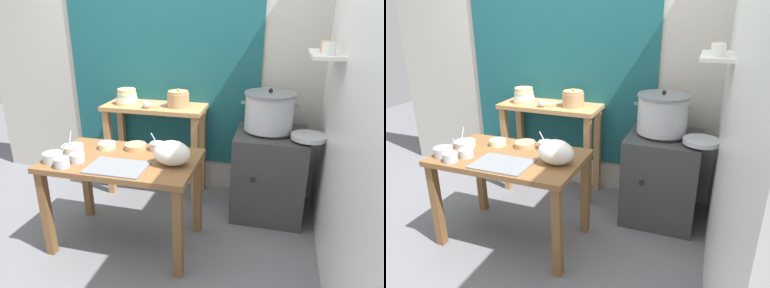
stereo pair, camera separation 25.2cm
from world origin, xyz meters
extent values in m
plane|color=slate|center=(0.00, 0.00, 0.00)|extent=(9.00, 9.00, 0.00)
cube|color=#B2ADA3|center=(0.10, 1.10, 1.30)|extent=(4.40, 0.10, 2.60)
cube|color=#195156|center=(-0.15, 1.04, 1.35)|extent=(1.90, 0.02, 2.10)
cube|color=white|center=(1.40, 0.20, 1.30)|extent=(0.10, 3.20, 2.60)
cube|color=silver|center=(1.25, 0.40, 1.45)|extent=(0.20, 0.56, 0.02)
cylinder|color=silver|center=(1.25, 0.24, 1.50)|extent=(0.09, 0.09, 0.08)
cylinder|color=tan|center=(1.25, 0.40, 1.50)|extent=(0.08, 0.08, 0.08)
cube|color=brown|center=(-0.10, -0.03, 0.70)|extent=(1.10, 0.66, 0.04)
cube|color=brown|center=(-0.60, -0.31, 0.34)|extent=(0.06, 0.06, 0.68)
cube|color=brown|center=(0.40, -0.31, 0.34)|extent=(0.06, 0.06, 0.68)
cube|color=brown|center=(-0.60, 0.25, 0.34)|extent=(0.06, 0.06, 0.68)
cube|color=brown|center=(0.40, 0.25, 0.34)|extent=(0.06, 0.06, 0.68)
cube|color=#B27F4C|center=(-0.16, 0.83, 0.88)|extent=(0.96, 0.40, 0.04)
cube|color=#B27F4C|center=(-0.59, 0.68, 0.43)|extent=(0.06, 0.06, 0.86)
cube|color=#B27F4C|center=(0.27, 0.68, 0.43)|extent=(0.06, 0.06, 0.86)
cube|color=#B27F4C|center=(-0.59, 0.98, 0.43)|extent=(0.06, 0.06, 0.86)
cube|color=#B27F4C|center=(0.27, 0.98, 0.43)|extent=(0.06, 0.06, 0.86)
cube|color=#383838|center=(0.94, 0.70, 0.38)|extent=(0.60, 0.60, 0.76)
cylinder|color=black|center=(0.94, 0.70, 0.77)|extent=(0.36, 0.36, 0.02)
cylinder|color=black|center=(0.82, 0.40, 0.45)|extent=(0.04, 0.02, 0.04)
cylinder|color=#B7BABF|center=(0.90, 0.72, 0.93)|extent=(0.40, 0.40, 0.30)
cylinder|color=slate|center=(0.90, 0.72, 1.09)|extent=(0.43, 0.43, 0.02)
sphere|color=black|center=(0.90, 0.72, 1.12)|extent=(0.04, 0.04, 0.04)
cube|color=slate|center=(0.68, 0.72, 1.00)|extent=(0.04, 0.02, 0.02)
cube|color=slate|center=(1.12, 0.72, 1.00)|extent=(0.04, 0.02, 0.02)
cylinder|color=tan|center=(0.07, 0.83, 0.96)|extent=(0.20, 0.20, 0.13)
cylinder|color=tan|center=(0.07, 0.83, 1.04)|extent=(0.19, 0.19, 0.02)
sphere|color=tan|center=(0.07, 0.83, 1.06)|extent=(0.02, 0.02, 0.02)
cylinder|color=#E5C684|center=(-0.42, 0.80, 0.92)|extent=(0.21, 0.21, 0.03)
cylinder|color=silver|center=(-0.42, 0.80, 0.95)|extent=(0.20, 0.20, 0.03)
cylinder|color=#B7D1AD|center=(-0.42, 0.80, 0.99)|extent=(0.18, 0.18, 0.04)
cylinder|color=#E5C684|center=(-0.42, 0.80, 1.03)|extent=(0.17, 0.17, 0.04)
sphere|color=#B7BABF|center=(-0.20, 0.71, 0.94)|extent=(0.07, 0.07, 0.07)
cylinder|color=#B7BABF|center=(-0.07, 0.76, 0.94)|extent=(0.20, 0.09, 0.01)
cube|color=slate|center=(-0.06, -0.20, 0.72)|extent=(0.40, 0.28, 0.01)
ellipsoid|color=silver|center=(0.29, -0.06, 0.81)|extent=(0.26, 0.19, 0.18)
cylinder|color=#B7BABF|center=(1.22, 0.56, 0.80)|extent=(0.28, 0.28, 0.04)
cylinder|color=#B7BABF|center=(-0.53, 0.00, 0.74)|extent=(0.16, 0.16, 0.05)
cylinder|color=brown|center=(-0.53, 0.00, 0.76)|extent=(0.14, 0.14, 0.01)
cylinder|color=#B7BABF|center=(-0.55, 0.00, 0.80)|extent=(0.02, 0.06, 0.15)
cylinder|color=#B7BABF|center=(-0.38, -0.17, 0.75)|extent=(0.11, 0.11, 0.06)
cylinder|color=#337238|center=(-0.38, -0.17, 0.77)|extent=(0.09, 0.09, 0.01)
cylinder|color=#B7BABF|center=(-0.37, -0.18, 0.80)|extent=(0.05, 0.08, 0.16)
cylinder|color=beige|center=(-0.30, 0.12, 0.74)|extent=(0.13, 0.13, 0.05)
cylinder|color=beige|center=(-0.30, 0.12, 0.76)|extent=(0.11, 0.11, 0.01)
cylinder|color=#B7BABF|center=(-0.43, -0.29, 0.75)|extent=(0.10, 0.10, 0.07)
cylinder|color=beige|center=(-0.43, -0.29, 0.78)|extent=(0.09, 0.09, 0.01)
cylinder|color=#B7BABF|center=(-0.44, -0.27, 0.81)|extent=(0.07, 0.04, 0.17)
cylinder|color=#B7BABF|center=(0.09, 0.18, 0.75)|extent=(0.11, 0.11, 0.06)
cylinder|color=maroon|center=(0.09, 0.18, 0.78)|extent=(0.09, 0.09, 0.01)
cylinder|color=#B7BABF|center=(0.09, 0.16, 0.79)|extent=(0.09, 0.02, 0.14)
cylinder|color=tan|center=(-0.08, 0.16, 0.74)|extent=(0.16, 0.16, 0.04)
cylinder|color=#337238|center=(-0.08, 0.16, 0.76)|extent=(0.14, 0.14, 0.01)
cylinder|color=#B7BABF|center=(-0.55, -0.22, 0.75)|extent=(0.14, 0.14, 0.07)
cylinder|color=beige|center=(-0.55, -0.22, 0.78)|extent=(0.12, 0.12, 0.01)
camera|label=1|loc=(0.97, -2.17, 1.71)|focal=32.47mm
camera|label=2|loc=(1.21, -2.09, 1.71)|focal=32.47mm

